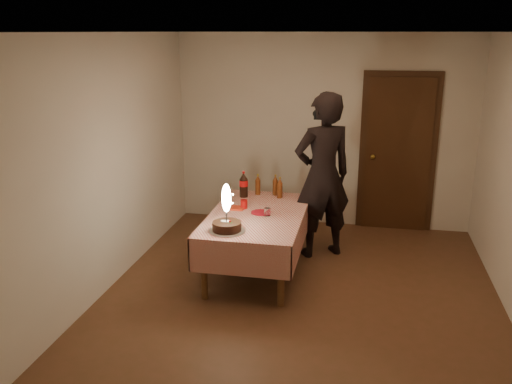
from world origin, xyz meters
TOP-DOWN VIEW (x-y plane):
  - ground at (0.00, 0.00)m, footprint 4.00×4.50m
  - room_shell at (0.03, 0.08)m, footprint 4.04×4.54m
  - dining_table at (-0.55, 0.46)m, footprint 1.02×1.72m
  - birthday_cake at (-0.74, -0.12)m, footprint 0.36×0.36m
  - red_plate at (-0.51, 0.50)m, footprint 0.22×0.22m
  - red_cup at (-0.73, 0.61)m, footprint 0.08×0.08m
  - clear_cup at (-0.43, 0.40)m, footprint 0.07×0.07m
  - napkin_stack at (-0.80, 0.58)m, footprint 0.15×0.15m
  - cola_bottle at (-0.83, 1.05)m, footprint 0.10×0.10m
  - amber_bottle_left at (-0.69, 1.18)m, footprint 0.06×0.06m
  - amber_bottle_right at (-0.40, 1.10)m, footprint 0.06×0.06m
  - amber_bottle_mid at (-0.47, 1.20)m, footprint 0.06×0.06m
  - photographer at (0.10, 1.11)m, footprint 0.86×0.77m

SIDE VIEW (x-z plane):
  - ground at x=0.00m, z-range -0.01..0.01m
  - dining_table at x=-0.55m, z-range 0.25..0.94m
  - red_plate at x=-0.51m, z-range 0.69..0.70m
  - napkin_stack at x=-0.80m, z-range 0.69..0.71m
  - clear_cup at x=-0.43m, z-range 0.69..0.78m
  - red_cup at x=-0.73m, z-range 0.69..0.79m
  - birthday_cake at x=-0.74m, z-range 0.56..1.05m
  - amber_bottle_left at x=-0.69m, z-range 0.68..0.93m
  - amber_bottle_right at x=-0.40m, z-range 0.68..0.93m
  - amber_bottle_mid at x=-0.47m, z-range 0.68..0.93m
  - cola_bottle at x=-0.83m, z-range 0.68..1.00m
  - photographer at x=0.10m, z-range 0.00..1.97m
  - room_shell at x=0.03m, z-range 0.34..2.96m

